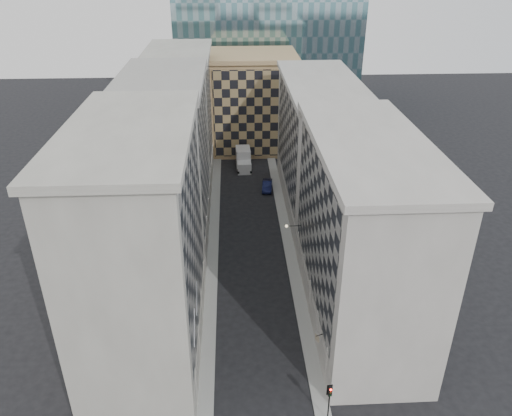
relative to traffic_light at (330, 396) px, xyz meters
name	(u,v)px	position (x,y,z in m)	size (l,w,h in m)	color
sidewalk_west	(213,244)	(-10.78, 29.52, -2.95)	(1.50, 100.00, 0.15)	#969691
sidewalk_east	(288,242)	(-0.28, 29.52, -2.95)	(1.50, 100.00, 0.15)	#969691
bldg_left_a	(143,247)	(-16.41, 10.52, 8.80)	(10.80, 22.80, 23.70)	#9C988D
bldg_left_b	(168,162)	(-16.41, 32.52, 8.30)	(10.80, 22.80, 22.70)	#9B978F
bldg_left_c	(182,116)	(-16.41, 54.52, 7.80)	(10.80, 22.80, 21.70)	#9C988D
bldg_right_a	(360,233)	(5.35, 14.52, 7.30)	(10.80, 26.80, 20.70)	#A8A39A
bldg_right_b	(318,145)	(5.37, 41.52, 6.82)	(10.80, 28.80, 19.70)	#A8A39A
tan_block	(253,102)	(-3.53, 67.42, 6.41)	(16.80, 14.80, 18.80)	tan
flagpoles_left	(196,312)	(-11.43, 5.52, 4.98)	(0.10, 6.33, 2.33)	gray
bracket_lamp	(288,226)	(-1.15, 23.52, 3.18)	(1.98, 0.36, 0.36)	black
traffic_light	(330,396)	(0.00, 0.00, 0.00)	(0.51, 0.44, 4.01)	black
box_truck	(243,160)	(-5.78, 56.45, -1.50)	(2.81, 6.47, 3.50)	silver
dark_car	(267,186)	(-2.03, 46.73, -2.28)	(1.58, 4.52, 1.49)	#10143A
shop_sign	(317,338)	(-0.11, 6.21, 0.81)	(0.71, 0.62, 0.73)	black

